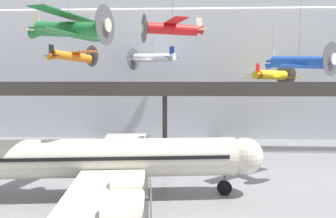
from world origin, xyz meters
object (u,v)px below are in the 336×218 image
object	(u,v)px
suspended_plane_green_biplane	(69,29)
suspended_plane_blue_trainer	(299,62)
airliner_silver_main	(105,159)
suspended_plane_red_highwing	(172,29)
suspended_plane_orange_highwing	(73,56)
suspended_plane_yellow_lowwing	(272,75)
suspended_plane_white_twin	(152,58)

from	to	relation	value
suspended_plane_green_biplane	suspended_plane_blue_trainer	bearing A→B (deg)	30.58
airliner_silver_main	suspended_plane_red_highwing	world-z (taller)	suspended_plane_red_highwing
suspended_plane_green_biplane	suspended_plane_orange_highwing	bearing A→B (deg)	122.02
suspended_plane_green_biplane	suspended_plane_yellow_lowwing	distance (m)	32.44
suspended_plane_white_twin	suspended_plane_green_biplane	bearing A→B (deg)	105.50
suspended_plane_red_highwing	suspended_plane_white_twin	world-z (taller)	same
airliner_silver_main	suspended_plane_green_biplane	xyz separation A→B (m)	(-2.81, 0.07, 11.05)
suspended_plane_green_biplane	suspended_plane_orange_highwing	size ratio (longest dim) A/B	1.30
suspended_plane_white_twin	airliner_silver_main	bearing A→B (deg)	112.34
suspended_plane_orange_highwing	suspended_plane_white_twin	distance (m)	13.81
suspended_plane_red_highwing	suspended_plane_blue_trainer	size ratio (longest dim) A/B	0.97
airliner_silver_main	suspended_plane_red_highwing	xyz separation A→B (m)	(5.64, 6.82, 12.00)
suspended_plane_red_highwing	suspended_plane_yellow_lowwing	bearing A→B (deg)	-151.62
airliner_silver_main	suspended_plane_blue_trainer	distance (m)	21.18
suspended_plane_orange_highwing	suspended_plane_yellow_lowwing	size ratio (longest dim) A/B	0.73
suspended_plane_orange_highwing	suspended_plane_yellow_lowwing	bearing A→B (deg)	-30.81
airliner_silver_main	suspended_plane_white_twin	world-z (taller)	suspended_plane_white_twin
suspended_plane_white_twin	suspended_plane_orange_highwing	bearing A→B (deg)	77.64
suspended_plane_blue_trainer	suspended_plane_yellow_lowwing	world-z (taller)	suspended_plane_blue_trainer
suspended_plane_green_biplane	suspended_plane_white_twin	bearing A→B (deg)	92.39
airliner_silver_main	suspended_plane_red_highwing	size ratio (longest dim) A/B	4.00
airliner_silver_main	suspended_plane_blue_trainer	size ratio (longest dim) A/B	3.89
suspended_plane_red_highwing	suspended_plane_blue_trainer	distance (m)	13.21
suspended_plane_red_highwing	suspended_plane_blue_trainer	xyz separation A→B (m)	(12.72, -0.58, -3.50)
suspended_plane_red_highwing	suspended_plane_green_biplane	size ratio (longest dim) A/B	0.88
suspended_plane_blue_trainer	suspended_plane_green_biplane	xyz separation A→B (m)	(-21.17, -6.17, 2.55)
suspended_plane_blue_trainer	suspended_plane_yellow_lowwing	size ratio (longest dim) A/B	0.85
suspended_plane_blue_trainer	suspended_plane_orange_highwing	distance (m)	25.93
suspended_plane_orange_highwing	suspended_plane_blue_trainer	bearing A→B (deg)	-65.45
airliner_silver_main	suspended_plane_yellow_lowwing	world-z (taller)	suspended_plane_yellow_lowwing
suspended_plane_orange_highwing	suspended_plane_green_biplane	bearing A→B (deg)	-123.79
airliner_silver_main	suspended_plane_orange_highwing	world-z (taller)	suspended_plane_orange_highwing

